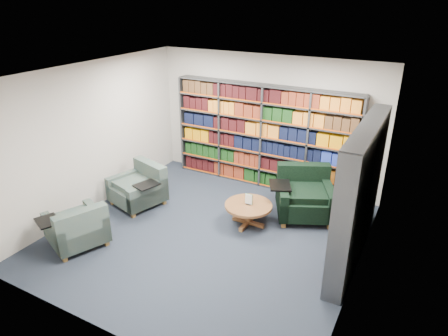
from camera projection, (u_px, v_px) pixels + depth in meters
The scene contains 7 objects.
room_shell at pixel (207, 161), 6.48m from camera, with size 5.02×5.02×2.82m.
bookshelf_back at pixel (263, 137), 8.48m from camera, with size 4.00×0.28×2.20m.
bookshelf_right at pixel (359, 194), 6.06m from camera, with size 0.28×2.50×2.20m.
chair_teal_left at pixel (141, 188), 7.98m from camera, with size 1.17×1.10×0.81m.
chair_green_right at pixel (304, 196), 7.57m from camera, with size 1.35×1.34×0.91m.
chair_teal_front at pixel (78, 229), 6.61m from camera, with size 1.12×1.15×0.78m.
coffee_table at pixel (248, 208), 7.23m from camera, with size 0.86×0.86×0.61m.
Camera 1 is at (3.08, -5.12, 3.90)m, focal length 32.00 mm.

